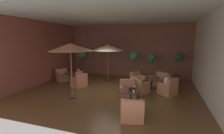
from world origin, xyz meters
name	(u,v)px	position (x,y,z in m)	size (l,w,h in m)	color
ground_plane	(110,91)	(0.00, 0.00, -0.01)	(9.53, 8.49, 0.02)	brown
wall_back_brick	(127,51)	(0.00, 4.20, 2.02)	(9.53, 0.08, 4.03)	brown
wall_left_accent	(39,53)	(-4.73, 0.00, 2.02)	(0.08, 8.49, 4.03)	brown
wall_right_plain	(209,58)	(4.73, 0.00, 2.02)	(0.08, 8.49, 4.03)	silver
ceiling_slab	(109,16)	(0.00, 0.00, 4.06)	(9.53, 8.49, 0.06)	silver
cafe_table_front_left	(131,95)	(1.55, -1.73, 0.51)	(0.63, 0.63, 0.66)	black
armchair_front_left_north	(132,112)	(1.85, -2.87, 0.31)	(0.95, 0.94, 0.83)	#B76C4B
armchair_front_left_east	(128,91)	(1.17, -0.60, 0.30)	(0.97, 0.98, 0.85)	#A3664D
cafe_table_front_right	(69,76)	(-3.01, 0.69, 0.53)	(0.69, 0.69, 0.66)	black
armchair_front_right_north	(63,76)	(-3.90, 1.22, 0.31)	(1.04, 1.06, 0.84)	#B46D4C
armchair_front_right_east	(79,82)	(-2.06, 0.26, 0.31)	(1.02, 1.03, 0.82)	#B06E4A
cafe_table_mid_center	(152,81)	(2.20, 1.10, 0.53)	(0.75, 0.75, 0.66)	black
armchair_mid_center_north	(139,88)	(1.63, 0.15, 0.31)	(1.04, 1.06, 0.83)	#A57047
armchair_mid_center_east	(168,89)	(3.08, 0.43, 0.33)	(1.07, 1.07, 0.91)	#B0774D
armchair_mid_center_south	(160,81)	(2.60, 2.13, 0.30)	(0.96, 1.00, 0.82)	#AF774F
armchair_mid_center_west	(138,81)	(1.28, 1.71, 0.31)	(1.02, 1.02, 0.83)	#A3744B
patio_umbrella_tall_red	(71,48)	(-1.34, -1.64, 2.47)	(2.06, 2.06, 2.67)	#2D2D2D
patio_umbrella_center_beige	(108,48)	(-0.91, 2.24, 2.32)	(2.24, 2.24, 2.55)	#2D2D2D
potted_tree_left_corner	(152,61)	(1.95, 3.28, 1.39)	(0.59, 0.59, 1.94)	silver
potted_tree_mid_left	(82,56)	(-3.70, 3.63, 1.58)	(0.83, 0.83, 2.10)	#A46B45
potted_tree_mid_right	(178,62)	(3.65, 3.47, 1.36)	(0.59, 0.59, 1.99)	#363137
potted_tree_right_corner	(134,61)	(0.76, 2.90, 1.38)	(0.68, 0.68, 2.08)	beige
patron_blue_shirt	(78,75)	(-2.10, 0.28, 0.72)	(0.37, 0.45, 0.68)	#B84D50
patron_by_window	(168,81)	(3.04, 0.46, 0.74)	(0.38, 0.40, 0.66)	silver
iced_drink_cup	(134,91)	(1.70, -1.81, 0.72)	(0.08, 0.08, 0.11)	white
open_laptop	(132,90)	(1.62, -1.71, 0.72)	(0.36, 0.30, 0.20)	#9EA0A5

